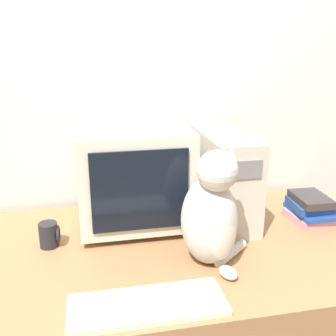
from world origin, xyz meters
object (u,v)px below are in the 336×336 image
at_px(computer_tower, 223,177).
at_px(cat, 212,215).
at_px(crt_monitor, 134,176).
at_px(pen, 116,292).
at_px(mug, 50,235).
at_px(book_stack, 310,208).
at_px(keyboard, 147,305).

bearing_deg(computer_tower, cat, -114.76).
xyz_separation_m(crt_monitor, pen, (-0.12, -0.48, -0.21)).
xyz_separation_m(cat, pen, (-0.34, -0.11, -0.18)).
xyz_separation_m(pen, mug, (-0.22, 0.35, 0.04)).
relative_size(crt_monitor, pen, 3.29).
relative_size(pen, mug, 1.43).
distance_m(cat, book_stack, 0.59).
distance_m(crt_monitor, cat, 0.42).
height_order(book_stack, mug, book_stack).
xyz_separation_m(cat, book_stack, (0.52, 0.24, -0.12)).
xyz_separation_m(computer_tower, book_stack, (0.36, -0.11, -0.13)).
distance_m(book_stack, pen, 0.93).
distance_m(computer_tower, book_stack, 0.40).
bearing_deg(cat, computer_tower, 47.97).
bearing_deg(crt_monitor, pen, -103.99).
relative_size(keyboard, mug, 4.81).
xyz_separation_m(crt_monitor, cat, (0.22, -0.36, -0.03)).
xyz_separation_m(computer_tower, keyboard, (-0.41, -0.54, -0.18)).
xyz_separation_m(keyboard, cat, (0.25, 0.20, 0.17)).
xyz_separation_m(computer_tower, cat, (-0.16, -0.34, -0.01)).
relative_size(keyboard, pen, 3.37).
bearing_deg(pen, computer_tower, 42.67).
relative_size(computer_tower, mug, 4.86).
height_order(cat, mug, cat).
relative_size(keyboard, cat, 1.10).
bearing_deg(keyboard, computer_tower, 52.89).
relative_size(crt_monitor, mug, 4.69).
distance_m(keyboard, book_stack, 0.89).
bearing_deg(crt_monitor, mug, -159.09).
bearing_deg(keyboard, book_stack, 29.49).
height_order(crt_monitor, mug, crt_monitor).
distance_m(crt_monitor, book_stack, 0.77).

